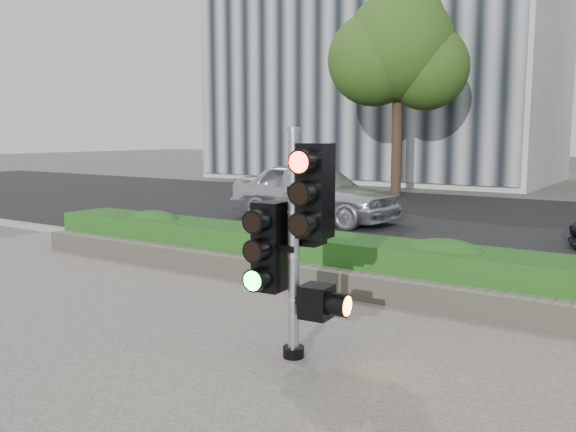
% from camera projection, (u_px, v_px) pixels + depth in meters
% --- Properties ---
extents(ground, '(120.00, 120.00, 0.00)m').
position_uv_depth(ground, '(241.00, 330.00, 7.00)').
color(ground, '#51514C').
rests_on(ground, ground).
extents(sidewalk, '(16.00, 11.00, 0.03)m').
position_uv_depth(sidewalk, '(50.00, 410.00, 4.94)').
color(sidewalk, '#9E9389').
rests_on(sidewalk, ground).
extents(road, '(60.00, 13.00, 0.02)m').
position_uv_depth(road, '(488.00, 224.00, 15.24)').
color(road, black).
rests_on(road, ground).
extents(curb, '(60.00, 0.25, 0.12)m').
position_uv_depth(curb, '(365.00, 273.00, 9.59)').
color(curb, gray).
rests_on(curb, ground).
extents(stone_wall, '(12.00, 0.32, 0.34)m').
position_uv_depth(stone_wall, '(325.00, 280.00, 8.54)').
color(stone_wall, gray).
rests_on(stone_wall, sidewalk).
extents(hedge, '(12.00, 1.00, 0.68)m').
position_uv_depth(hedge, '(347.00, 261.00, 9.05)').
color(hedge, '#3D892A').
rests_on(hedge, sidewalk).
extents(building_left, '(16.00, 9.00, 15.00)m').
position_uv_depth(building_left, '(385.00, 26.00, 29.90)').
color(building_left, '#B7B7B2').
rests_on(building_left, ground).
extents(tree_left, '(4.61, 4.03, 7.34)m').
position_uv_depth(tree_left, '(399.00, 51.00, 20.81)').
color(tree_left, black).
rests_on(tree_left, ground).
extents(traffic_signal, '(0.80, 0.60, 2.28)m').
position_uv_depth(traffic_signal, '(298.00, 232.00, 5.92)').
color(traffic_signal, black).
rests_on(traffic_signal, sidewalk).
extents(car_silver, '(4.53, 1.98, 1.52)m').
position_uv_depth(car_silver, '(314.00, 192.00, 15.46)').
color(car_silver, silver).
rests_on(car_silver, road).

